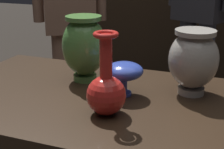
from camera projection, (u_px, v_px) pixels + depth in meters
back_display_shelf at (199, 41)px, 3.12m from camera, size 2.60×0.40×0.99m
vase_centerpiece at (106, 90)px, 0.95m from camera, size 0.11×0.11×0.24m
vase_tall_behind at (124, 72)px, 1.08m from camera, size 0.12×0.12×0.11m
vase_left_accent at (193, 59)px, 1.08m from camera, size 0.16×0.16×0.21m
vase_right_accent at (84, 46)px, 1.20m from camera, size 0.16×0.16×0.23m
visitor_near_left at (70, 11)px, 2.19m from camera, size 0.42×0.31×1.53m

